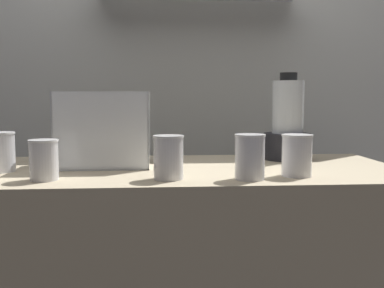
% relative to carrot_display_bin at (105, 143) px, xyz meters
% --- Properties ---
extents(back_wall_unit, '(2.60, 0.24, 2.50)m').
position_rel_carrot_display_bin_xyz_m(back_wall_unit, '(0.30, 0.70, 0.28)').
color(back_wall_unit, silver).
rests_on(back_wall_unit, ground_plane).
extents(carrot_display_bin, '(0.31, 0.22, 0.25)m').
position_rel_carrot_display_bin_xyz_m(carrot_display_bin, '(0.00, 0.00, 0.00)').
color(carrot_display_bin, white).
rests_on(carrot_display_bin, counter).
extents(blender_pitcher, '(0.18, 0.18, 0.33)m').
position_rel_carrot_display_bin_xyz_m(blender_pitcher, '(0.67, 0.11, 0.04)').
color(blender_pitcher, black).
rests_on(blender_pitcher, counter).
extents(juice_cup_beet_left, '(0.09, 0.09, 0.13)m').
position_rel_carrot_display_bin_xyz_m(juice_cup_beet_left, '(-0.32, -0.10, -0.02)').
color(juice_cup_beet_left, white).
rests_on(juice_cup_beet_left, counter).
extents(juice_cup_mango_middle, '(0.08, 0.08, 0.12)m').
position_rel_carrot_display_bin_xyz_m(juice_cup_mango_middle, '(-0.14, -0.26, -0.03)').
color(juice_cup_mango_middle, white).
rests_on(juice_cup_mango_middle, counter).
extents(juice_cup_orange_right, '(0.09, 0.09, 0.13)m').
position_rel_carrot_display_bin_xyz_m(juice_cup_orange_right, '(0.21, -0.27, -0.02)').
color(juice_cup_orange_right, white).
rests_on(juice_cup_orange_right, counter).
extents(juice_cup_carrot_far_right, '(0.09, 0.09, 0.13)m').
position_rel_carrot_display_bin_xyz_m(juice_cup_carrot_far_right, '(0.45, -0.29, -0.02)').
color(juice_cup_carrot_far_right, white).
rests_on(juice_cup_carrot_far_right, counter).
extents(juice_cup_pomegranate_rightmost, '(0.09, 0.09, 0.13)m').
position_rel_carrot_display_bin_xyz_m(juice_cup_pomegranate_rightmost, '(0.60, -0.25, -0.02)').
color(juice_cup_pomegranate_rightmost, white).
rests_on(juice_cup_pomegranate_rightmost, counter).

